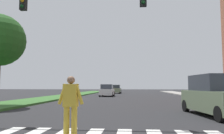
% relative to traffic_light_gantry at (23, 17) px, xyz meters
% --- Properties ---
extents(ground_plane, '(140.00, 140.00, 0.00)m').
position_rel_traffic_light_gantry_xyz_m(ground_plane, '(4.45, 19.85, -4.38)').
color(ground_plane, '#262628').
extents(median_strip, '(3.65, 64.00, 0.15)m').
position_rel_traffic_light_gantry_xyz_m(median_strip, '(-4.36, 17.85, -4.31)').
color(median_strip, '#386B2D').
rests_on(median_strip, ground_plane).
extents(sidewalk_right, '(3.00, 64.00, 0.15)m').
position_rel_traffic_light_gantry_xyz_m(sidewalk_right, '(13.32, 17.85, -4.31)').
color(sidewalk_right, '#9E9991').
rests_on(sidewalk_right, ground_plane).
extents(traffic_light_gantry, '(9.51, 0.30, 6.00)m').
position_rel_traffic_light_gantry_xyz_m(traffic_light_gantry, '(0.00, 0.00, 0.00)').
color(traffic_light_gantry, gold).
rests_on(traffic_light_gantry, median_strip).
extents(pedestrian_performer, '(0.75, 0.26, 1.69)m').
position_rel_traffic_light_gantry_xyz_m(pedestrian_performer, '(3.01, -2.99, -3.45)').
color(pedestrian_performer, gold).
rests_on(pedestrian_performer, ground_plane).
extents(suv_crossing, '(2.47, 4.80, 1.97)m').
position_rel_traffic_light_gantry_xyz_m(suv_crossing, '(8.73, 2.14, -3.45)').
color(suv_crossing, gray).
rests_on(suv_crossing, ground_plane).
extents(sedan_midblock, '(1.87, 4.05, 1.65)m').
position_rel_traffic_light_gantry_xyz_m(sedan_midblock, '(1.18, 22.00, -3.62)').
color(sedan_midblock, silver).
rests_on(sedan_midblock, ground_plane).
extents(sedan_distant, '(1.87, 4.19, 1.65)m').
position_rel_traffic_light_gantry_xyz_m(sedan_distant, '(1.53, 34.43, -3.62)').
color(sedan_distant, gray).
rests_on(sedan_distant, ground_plane).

